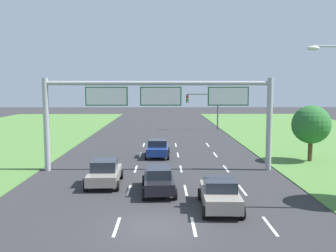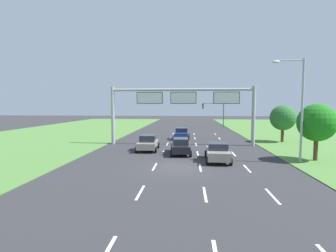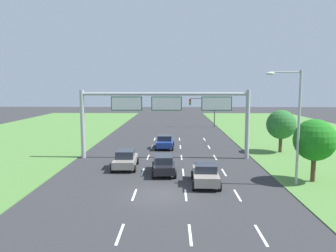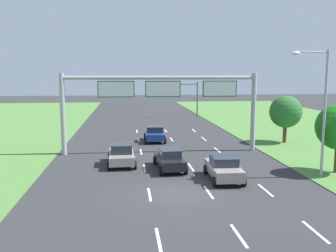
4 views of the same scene
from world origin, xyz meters
name	(u,v)px [view 2 (image 2 of 4)]	position (x,y,z in m)	size (l,w,h in m)	color
ground_plane	(177,167)	(0.00, 0.00, 0.00)	(200.00, 200.00, 0.00)	#2D2D30
grass_verge_left	(8,144)	(-21.00, 10.00, 0.03)	(24.00, 120.00, 0.06)	#4C7A38
lane_dashes_inner_left	(159,159)	(-1.75, 3.00, 0.00)	(0.14, 44.40, 0.01)	white
lane_dashes_inner_right	(199,160)	(1.75, 3.00, 0.00)	(0.14, 44.40, 0.01)	white
lane_dashes_slip	(239,160)	(5.25, 3.00, 0.00)	(0.14, 44.40, 0.01)	white
car_near_red	(182,134)	(-0.13, 17.01, 0.78)	(2.22, 3.98, 1.58)	navy
car_lead_silver	(218,152)	(3.31, 2.49, 0.79)	(2.17, 4.22, 1.57)	gray
car_mid_lane	(181,146)	(0.08, 5.62, 0.78)	(2.16, 4.40, 1.55)	black
car_far_ahead	(148,143)	(-3.43, 7.39, 0.80)	(2.23, 4.20, 1.63)	gray
sign_gantry	(183,104)	(0.14, 11.57, 4.96)	(17.24, 0.44, 7.00)	#9EA0A5
traffic_light_mast	(215,109)	(6.48, 38.36, 3.87)	(4.76, 0.49, 5.60)	#47494F
street_lamp	(298,101)	(9.68, 2.39, 5.08)	(2.61, 0.32, 8.50)	#9EA0A5
roadside_tree_near	(317,123)	(11.65, 3.23, 3.28)	(3.19, 3.19, 4.89)	#513823
roadside_tree_mid	(283,118)	(12.85, 14.71, 3.16)	(3.23, 3.23, 4.79)	#513823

